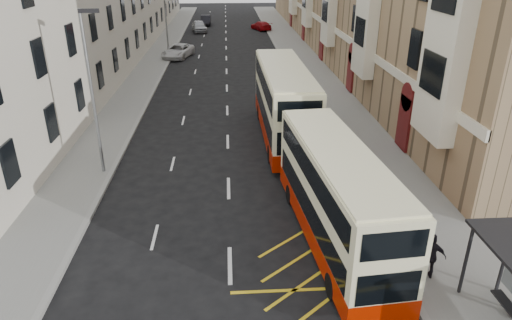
{
  "coord_description": "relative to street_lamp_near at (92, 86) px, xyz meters",
  "views": [
    {
      "loc": [
        0.1,
        -9.59,
        10.39
      ],
      "look_at": [
        1.24,
        8.52,
        2.13
      ],
      "focal_mm": 32.0,
      "sensor_mm": 36.0,
      "label": 1
    }
  ],
  "objects": [
    {
      "name": "car_red",
      "position": [
        11.55,
        47.43,
        -4.0
      ],
      "size": [
        3.25,
        4.75,
        1.28
      ],
      "primitive_type": "imported",
      "rotation": [
        0.0,
        0.0,
        3.51
      ],
      "color": "maroon",
      "rests_on": "ground"
    },
    {
      "name": "guard_railing",
      "position": [
        12.6,
        -6.25,
        -3.78
      ],
      "size": [
        0.06,
        6.56,
        1.01
      ],
      "color": "red",
      "rests_on": "pavement_right"
    },
    {
      "name": "car_silver",
      "position": [
        2.52,
        46.32,
        -3.84
      ],
      "size": [
        2.57,
        4.92,
        1.6
      ],
      "primitive_type": "imported",
      "rotation": [
        0.0,
        0.0,
        0.15
      ],
      "color": "#9A9DA1",
      "rests_on": "ground"
    },
    {
      "name": "kerb_left",
      "position": [
        0.35,
        18.0,
        -4.56
      ],
      "size": [
        0.25,
        120.0,
        0.15
      ],
      "primitive_type": "cube",
      "color": "gray",
      "rests_on": "ground"
    },
    {
      "name": "kerb_right",
      "position": [
        12.35,
        18.0,
        -4.56
      ],
      "size": [
        0.25,
        120.0,
        0.15
      ],
      "primitive_type": "cube",
      "color": "gray",
      "rests_on": "ground"
    },
    {
      "name": "double_decker_rear",
      "position": [
        9.75,
        4.35,
        -2.39
      ],
      "size": [
        2.68,
        11.12,
        4.42
      ],
      "rotation": [
        0.0,
        0.0,
        0.01
      ],
      "color": "#F6F0BB",
      "rests_on": "ground"
    },
    {
      "name": "road_markings",
      "position": [
        6.35,
        33.0,
        -4.63
      ],
      "size": [
        10.0,
        110.0,
        0.01
      ],
      "primitive_type": null,
      "color": "silver",
      "rests_on": "ground"
    },
    {
      "name": "car_dark",
      "position": [
        3.22,
        53.25,
        -3.91
      ],
      "size": [
        1.57,
        4.42,
        1.45
      ],
      "primitive_type": "imported",
      "rotation": [
        0.0,
        0.0,
        0.01
      ],
      "color": "black",
      "rests_on": "ground"
    },
    {
      "name": "pavement_right",
      "position": [
        14.35,
        18.0,
        -4.56
      ],
      "size": [
        4.0,
        120.0,
        0.15
      ],
      "primitive_type": "cube",
      "color": "slate",
      "rests_on": "ground"
    },
    {
      "name": "double_decker_front",
      "position": [
        10.42,
        -6.68,
        -2.64
      ],
      "size": [
        3.1,
        10.0,
        3.93
      ],
      "rotation": [
        0.0,
        0.0,
        0.09
      ],
      "color": "#F6F0BB",
      "rests_on": "ground"
    },
    {
      "name": "street_lamp_near",
      "position": [
        0.0,
        0.0,
        0.0
      ],
      "size": [
        0.93,
        0.18,
        8.0
      ],
      "color": "gray",
      "rests_on": "pavement_left"
    },
    {
      "name": "pedestrian_far",
      "position": [
        13.18,
        -9.25,
        -3.63
      ],
      "size": [
        1.08,
        0.7,
        1.71
      ],
      "primitive_type": "imported",
      "rotation": [
        0.0,
        0.0,
        2.84
      ],
      "color": "black",
      "rests_on": "pavement_right"
    },
    {
      "name": "street_lamp_far",
      "position": [
        0.0,
        30.0,
        0.0
      ],
      "size": [
        0.93,
        0.18,
        8.0
      ],
      "color": "gray",
      "rests_on": "pavement_left"
    },
    {
      "name": "white_van",
      "position": [
        1.15,
        28.63,
        -3.92
      ],
      "size": [
        3.57,
        5.55,
        1.42
      ],
      "primitive_type": "imported",
      "rotation": [
        0.0,
        0.0,
        -0.25
      ],
      "color": "silver",
      "rests_on": "ground"
    },
    {
      "name": "pavement_left",
      "position": [
        -1.15,
        18.0,
        -4.56
      ],
      "size": [
        3.0,
        120.0,
        0.15
      ],
      "primitive_type": "cube",
      "color": "slate",
      "rests_on": "ground"
    }
  ]
}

